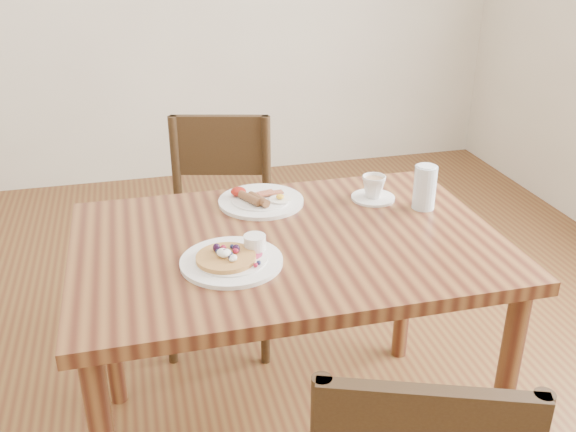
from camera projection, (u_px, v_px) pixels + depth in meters
The scene contains 6 objects.
dining_table at pixel (288, 269), 1.85m from camera, with size 1.20×0.80×0.75m.
chair_far at pixel (220, 221), 2.51m from camera, with size 0.51×0.51×0.88m.
pancake_plate at pixel (233, 258), 1.68m from camera, with size 0.27×0.27×0.06m.
breakfast_plate at pixel (260, 200), 2.03m from camera, with size 0.27×0.27×0.04m.
teacup_saucer at pixel (373, 189), 2.05m from camera, with size 0.14×0.14×0.08m.
water_glass at pixel (425, 187), 1.97m from camera, with size 0.07×0.07×0.14m, color silver.
Camera 1 is at (-0.40, -1.56, 1.58)m, focal length 40.00 mm.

